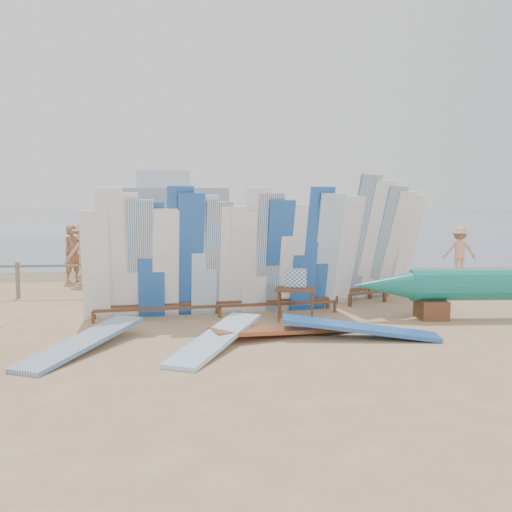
{
  "coord_description": "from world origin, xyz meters",
  "views": [
    {
      "loc": [
        0.52,
        -10.83,
        2.31
      ],
      "look_at": [
        1.88,
        2.35,
        1.06
      ],
      "focal_mm": 38.0,
      "sensor_mm": 36.0,
      "label": 1
    }
  ],
  "objects": [
    {
      "name": "beachgoer_9",
      "position": [
        3.83,
        6.69,
        0.87
      ],
      "size": [
        1.03,
        1.18,
        1.74
      ],
      "primitive_type": "imported",
      "rotation": [
        0.0,
        0.0,
        2.19
      ],
      "color": "tan",
      "rests_on": "ground"
    },
    {
      "name": "wet_sand_strip",
      "position": [
        0.0,
        7.2,
        0.0
      ],
      "size": [
        40.0,
        2.6,
        0.01
      ],
      "primitive_type": "cube",
      "color": "olive",
      "rests_on": "ground"
    },
    {
      "name": "flat_board_b",
      "position": [
        0.77,
        -2.17,
        0.0
      ],
      "size": [
        1.69,
        2.67,
        0.31
      ],
      "primitive_type": "cube",
      "rotation": [
        0.09,
        0.0,
        -0.45
      ],
      "color": "#8FBDE5",
      "rests_on": "ground"
    },
    {
      "name": "beachgoer_2",
      "position": [
        -2.34,
        4.9,
        0.82
      ],
      "size": [
        0.82,
        0.43,
        1.64
      ],
      "primitive_type": "imported",
      "rotation": [
        0.0,
        0.0,
        3.2
      ],
      "color": "beige",
      "rests_on": "ground"
    },
    {
      "name": "stroller",
      "position": [
        2.21,
        4.3,
        0.48
      ],
      "size": [
        0.73,
        0.95,
        1.19
      ],
      "rotation": [
        0.0,
        0.0,
        -0.16
      ],
      "color": "red",
      "rests_on": "ground"
    },
    {
      "name": "beachgoer_4",
      "position": [
        0.29,
        4.41,
        0.82
      ],
      "size": [
        0.63,
        1.03,
        1.64
      ],
      "primitive_type": "imported",
      "rotation": [
        0.0,
        0.0,
        1.81
      ],
      "color": "#8C6042",
      "rests_on": "ground"
    },
    {
      "name": "beachgoer_6",
      "position": [
        1.54,
        4.36,
        0.89
      ],
      "size": [
        0.91,
        0.91,
        1.78
      ],
      "primitive_type": "imported",
      "rotation": [
        0.0,
        0.0,
        0.77
      ],
      "color": "tan",
      "rests_on": "ground"
    },
    {
      "name": "flat_board_c",
      "position": [
        2.0,
        -1.5,
        0.0
      ],
      "size": [
        2.74,
        1.33,
        0.23
      ],
      "primitive_type": "cube",
      "rotation": [
        0.06,
        0.0,
        1.87
      ],
      "color": "#9C522A",
      "rests_on": "ground"
    },
    {
      "name": "beachgoer_11",
      "position": [
        -2.97,
        6.97,
        0.89
      ],
      "size": [
        1.69,
        1.32,
        1.78
      ],
      "primitive_type": "imported",
      "rotation": [
        0.0,
        0.0,
        2.6
      ],
      "color": "beige",
      "rests_on": "ground"
    },
    {
      "name": "flat_board_d",
      "position": [
        3.27,
        -1.8,
        0.0
      ],
      "size": [
        2.75,
        1.04,
        0.36
      ],
      "primitive_type": "cube",
      "rotation": [
        0.11,
        0.0,
        1.39
      ],
      "color": "#2258AE",
      "rests_on": "ground"
    },
    {
      "name": "beachgoer_5",
      "position": [
        1.57,
        5.91,
        0.77
      ],
      "size": [
        0.63,
        1.47,
        1.54
      ],
      "primitive_type": "imported",
      "rotation": [
        0.0,
        0.0,
        1.69
      ],
      "color": "beige",
      "rests_on": "ground"
    },
    {
      "name": "beachgoer_8",
      "position": [
        3.77,
        3.8,
        0.91
      ],
      "size": [
        0.98,
        0.77,
        1.81
      ],
      "primitive_type": "imported",
      "rotation": [
        0.0,
        0.0,
        5.82
      ],
      "color": "beige",
      "rests_on": "ground"
    },
    {
      "name": "beach_chair_left",
      "position": [
        -0.75,
        3.7,
        0.25
      ],
      "size": [
        0.68,
        0.69,
        0.85
      ],
      "rotation": [
        0.0,
        0.0,
        -0.3
      ],
      "color": "red",
      "rests_on": "ground"
    },
    {
      "name": "side_surfboard_rack",
      "position": [
        4.77,
        1.78,
        1.35
      ],
      "size": [
        2.64,
        1.75,
        3.01
      ],
      "rotation": [
        0.0,
        0.0,
        0.46
      ],
      "color": "brown",
      "rests_on": "ground"
    },
    {
      "name": "beachgoer_3",
      "position": [
        -2.82,
        5.18,
        0.91
      ],
      "size": [
        1.23,
        0.65,
        1.82
      ],
      "primitive_type": "imported",
      "rotation": [
        0.0,
        0.0,
        6.13
      ],
      "color": "tan",
      "rests_on": "ground"
    },
    {
      "name": "ground",
      "position": [
        0.0,
        0.0,
        0.0
      ],
      "size": [
        160.0,
        160.0,
        0.0
      ],
      "primitive_type": "plane",
      "color": "tan",
      "rests_on": "ground"
    },
    {
      "name": "ocean",
      "position": [
        0.0,
        128.0,
        0.0
      ],
      "size": [
        320.0,
        240.0,
        0.02
      ],
      "primitive_type": "cube",
      "color": "#496482",
      "rests_on": "ground"
    },
    {
      "name": "beachgoer_10",
      "position": [
        5.51,
        3.63,
        0.82
      ],
      "size": [
        1.05,
        0.76,
        1.65
      ],
      "primitive_type": "imported",
      "rotation": [
        0.0,
        0.0,
        5.89
      ],
      "color": "#8C6042",
      "rests_on": "ground"
    },
    {
      "name": "distant_ship",
      "position": [
        -12.0,
        180.0,
        5.31
      ],
      "size": [
        45.0,
        8.0,
        14.0
      ],
      "color": "#999EA3",
      "rests_on": "ocean"
    },
    {
      "name": "beachgoer_7",
      "position": [
        1.26,
        6.06,
        0.78
      ],
      "size": [
        0.42,
        0.62,
        1.55
      ],
      "primitive_type": "imported",
      "rotation": [
        0.0,
        0.0,
        4.5
      ],
      "color": "#8C6042",
      "rests_on": "ground"
    },
    {
      "name": "fence",
      "position": [
        0.0,
        3.0,
        0.63
      ],
      "size": [
        12.08,
        0.08,
        0.9
      ],
      "color": "#756D59",
      "rests_on": "ground"
    },
    {
      "name": "flat_board_e",
      "position": [
        -1.34,
        -2.16,
        0.0
      ],
      "size": [
        1.65,
        2.68,
        0.3
      ],
      "primitive_type": "cube",
      "rotation": [
        0.08,
        0.0,
        -0.44
      ],
      "color": "silver",
      "rests_on": "ground"
    },
    {
      "name": "beach_chair_right",
      "position": [
        0.08,
        4.13,
        0.23
      ],
      "size": [
        0.7,
        0.7,
        0.78
      ],
      "rotation": [
        0.0,
        0.0,
        0.62
      ],
      "color": "red",
      "rests_on": "ground"
    },
    {
      "name": "beachgoer_extra_0",
      "position": [
        9.02,
        6.17,
        0.8
      ],
      "size": [
        1.11,
        0.7,
        1.6
      ],
      "primitive_type": "imported",
      "rotation": [
        0.0,
        0.0,
        2.86
      ],
      "color": "tan",
      "rests_on": "ground"
    },
    {
      "name": "main_surfboard_rack",
      "position": [
        0.89,
        0.36,
        1.21
      ],
      "size": [
        5.4,
        1.34,
        2.7
      ],
      "rotation": [
        0.0,
        0.0,
        0.12
      ],
      "color": "brown",
      "rests_on": "ground"
    },
    {
      "name": "vendor_table",
      "position": [
        2.4,
        -0.3,
        0.35
      ],
      "size": [
        0.9,
        0.73,
        1.06
      ],
      "rotation": [
        0.0,
        0.0,
        -0.23
      ],
      "color": "brown",
      "rests_on": "ground"
    },
    {
      "name": "beachgoer_1",
      "position": [
        -3.26,
        5.69,
        0.87
      ],
      "size": [
        0.66,
        0.71,
        1.73
      ],
      "primitive_type": "imported",
      "rotation": [
        0.0,
        0.0,
        0.9
      ],
      "color": "#8C6042",
      "rests_on": "ground"
    }
  ]
}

